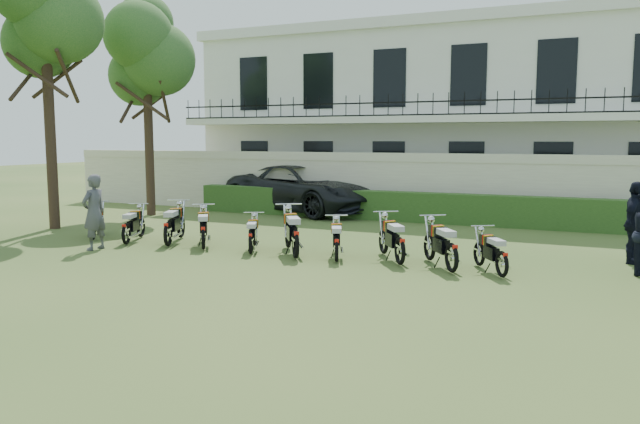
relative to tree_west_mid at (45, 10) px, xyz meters
The scene contains 19 objects.
ground 11.62m from the tree_west_mid, ahead, with size 100.00×100.00×0.00m, color #375421.
perimeter_wall 12.99m from the tree_west_mid, 36.52° to the left, with size 30.00×0.35×2.30m.
hedge 13.64m from the tree_west_mid, 30.67° to the left, with size 18.00×0.60×1.00m, color #214117.
building 16.32m from the tree_west_mid, 53.88° to the left, with size 20.40×9.60×7.40m.
tree_west_mid is the anchor object (origin of this frame).
tree_west_near 4.11m from the tree_west_mid, 82.87° to the left, with size 3.40×3.20×7.90m.
motorcycle_0 6.94m from the tree_west_mid, 24.95° to the right, with size 1.05×1.56×0.98m.
motorcycle_1 7.62m from the tree_west_mid, 19.81° to the right, with size 0.84×1.70×0.98m.
motorcycle_2 8.26m from the tree_west_mid, 13.47° to the right, with size 0.95×1.90×1.10m.
motorcycle_3 9.03m from the tree_west_mid, 11.31° to the right, with size 1.15×1.64×1.04m.
motorcycle_4 10.13m from the tree_west_mid, ahead, with size 0.83×1.55×0.92m.
motorcycle_5 11.07m from the tree_west_mid, ahead, with size 1.28×1.83×1.16m.
motorcycle_6 11.97m from the tree_west_mid, ahead, with size 0.82×1.64×0.95m.
motorcycle_7 13.14m from the tree_west_mid, ahead, with size 1.18×1.69×1.07m.
motorcycle_8 14.25m from the tree_west_mid, ahead, with size 1.19×1.70×1.08m.
motorcycle_9 15.20m from the tree_west_mid, ahead, with size 0.98×1.48×0.93m.
suv 10.55m from the tree_west_mid, 53.89° to the left, with size 3.01×6.52×1.81m, color black.
inspector 7.27m from the tree_west_mid, 30.93° to the right, with size 0.70×0.46×1.92m, color #545459.
officer_5 17.29m from the tree_west_mid, ahead, with size 1.09×0.45×1.86m, color black.
Camera 1 is at (6.06, -13.22, 2.83)m, focal length 35.00 mm.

